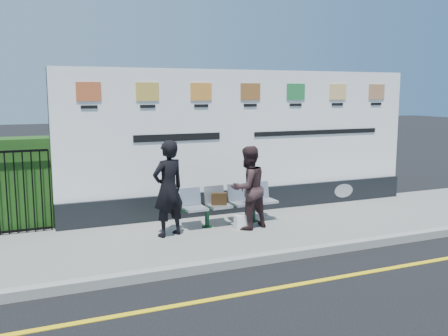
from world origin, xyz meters
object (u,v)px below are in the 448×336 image
at_px(bench, 231,214).
at_px(woman_right, 248,188).
at_px(woman_left, 168,189).
at_px(billboard, 248,151).

distance_m(bench, woman_right, 0.72).
distance_m(woman_left, woman_right, 1.52).
bearing_deg(bench, woman_right, -68.51).
bearing_deg(woman_right, billboard, -131.28).
height_order(billboard, woman_left, billboard).
bearing_deg(woman_right, bench, -81.34).
bearing_deg(billboard, bench, -131.47).
relative_size(woman_left, woman_right, 1.10).
bearing_deg(billboard, woman_left, -150.66).
height_order(bench, woman_left, woman_left).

